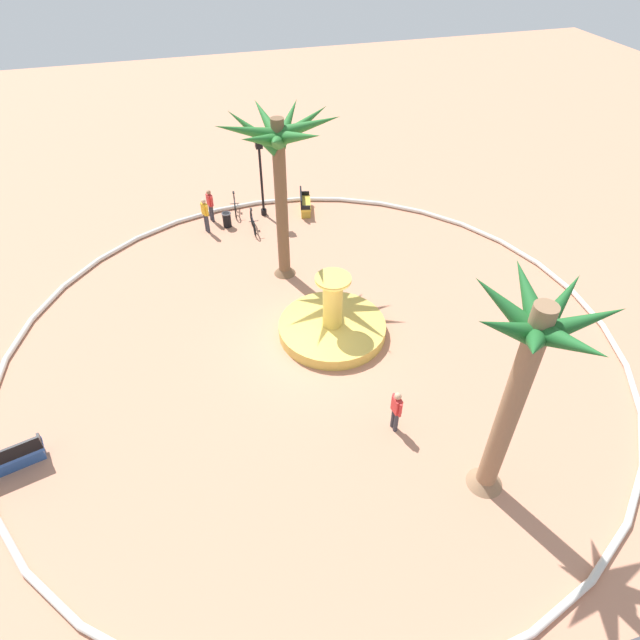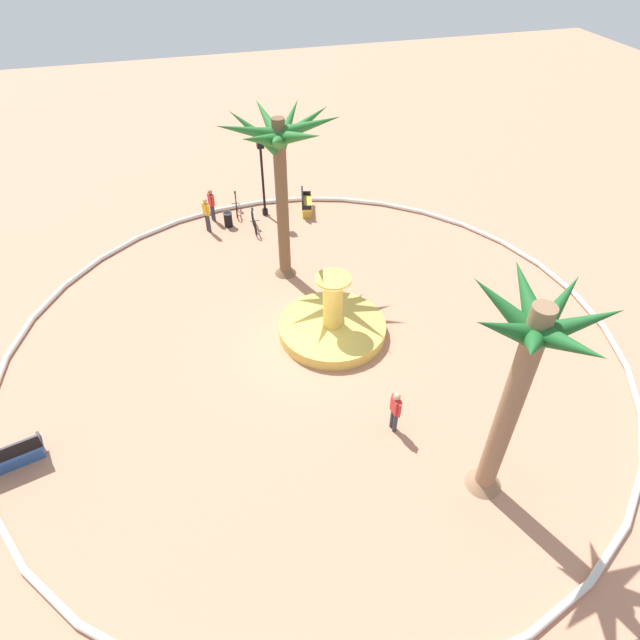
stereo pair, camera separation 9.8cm
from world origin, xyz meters
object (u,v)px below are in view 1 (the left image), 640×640
object	(u,v)px
trash_bin	(227,219)
person_cyclist_photo	(210,204)
bench_west	(15,458)
bicycle_by_lamppost	(235,205)
fountain	(332,326)
lamppost	(261,170)
person_cyclist_helmet	(205,214)
bicycle_red_frame	(253,223)
person_pedestrian_stroll	(396,409)
bench_east	(305,205)
palm_tree_by_curb	(525,365)
palm_tree_near_fountain	(279,153)

from	to	relation	value
trash_bin	person_cyclist_photo	world-z (taller)	person_cyclist_photo
bench_west	bicycle_by_lamppost	distance (m)	15.58
fountain	bicycle_by_lamppost	distance (m)	10.26
lamppost	person_cyclist_helmet	bearing A→B (deg)	16.25
fountain	bicycle_by_lamppost	bearing A→B (deg)	-78.61
bicycle_red_frame	lamppost	bearing A→B (deg)	-121.00
trash_bin	bicycle_by_lamppost	bearing A→B (deg)	-115.06
fountain	person_pedestrian_stroll	bearing A→B (deg)	96.61
bench_east	person_cyclist_helmet	distance (m)	5.04
lamppost	person_pedestrian_stroll	xyz separation A→B (m)	(-1.25, 14.21, -1.48)
bench_west	trash_bin	world-z (taller)	bench_west
person_cyclist_helmet	bicycle_by_lamppost	bearing A→B (deg)	-136.67
trash_bin	bench_east	bearing A→B (deg)	-174.34
lamppost	bicycle_red_frame	xyz separation A→B (m)	(0.78, 1.29, -1.99)
palm_tree_by_curb	lamppost	distance (m)	17.15
bicycle_by_lamppost	person_cyclist_helmet	world-z (taller)	person_cyclist_helmet
palm_tree_near_fountain	bicycle_by_lamppost	bearing A→B (deg)	-78.34
bicycle_by_lamppost	bench_east	bearing A→B (deg)	165.71
person_pedestrian_stroll	palm_tree_near_fountain	bearing A→B (deg)	-81.30
palm_tree_by_curb	trash_bin	world-z (taller)	palm_tree_by_curb
palm_tree_by_curb	lamppost	xyz separation A→B (m)	(2.99, -16.72, -2.40)
bicycle_by_lamppost	person_cyclist_photo	world-z (taller)	person_cyclist_photo
palm_tree_by_curb	fountain	bearing A→B (deg)	-72.54
person_cyclist_photo	person_pedestrian_stroll	xyz separation A→B (m)	(-3.81, 14.33, -0.02)
bicycle_red_frame	person_cyclist_photo	bearing A→B (deg)	-38.48
palm_tree_near_fountain	trash_bin	xyz separation A→B (m)	(1.79, -4.58, -5.01)
bench_east	bicycle_by_lamppost	xyz separation A→B (m)	(3.40, -0.86, 0.04)
palm_tree_near_fountain	person_cyclist_photo	xyz separation A→B (m)	(2.43, -5.34, -4.48)
palm_tree_by_curb	bench_west	bearing A→B (deg)	-18.50
bicycle_by_lamppost	bench_west	bearing A→B (deg)	56.97
lamppost	person_cyclist_helmet	distance (m)	3.34
trash_bin	person_pedestrian_stroll	bearing A→B (deg)	103.14
bench_west	person_pedestrian_stroll	distance (m)	11.23
bicycle_by_lamppost	person_pedestrian_stroll	bearing A→B (deg)	99.87
person_cyclist_helmet	person_cyclist_photo	world-z (taller)	person_cyclist_helmet
person_cyclist_helmet	person_pedestrian_stroll	bearing A→B (deg)	107.25
bench_east	trash_bin	distance (m)	4.00
fountain	trash_bin	size ratio (longest dim) A/B	5.46
bicycle_red_frame	person_cyclist_photo	size ratio (longest dim) A/B	1.06
person_cyclist_helmet	lamppost	bearing A→B (deg)	-163.75
palm_tree_near_fountain	bicycle_red_frame	distance (m)	6.40
fountain	bench_west	bearing A→B (deg)	15.92
lamppost	person_cyclist_photo	xyz separation A→B (m)	(2.56, -0.13, -1.46)
bench_east	lamppost	size ratio (longest dim) A/B	0.41
person_cyclist_helmet	person_cyclist_photo	bearing A→B (deg)	-109.34
palm_tree_near_fountain	lamppost	xyz separation A→B (m)	(-0.13, -5.21, -3.03)
bench_west	person_cyclist_helmet	bearing A→B (deg)	-120.88
trash_bin	bicycle_by_lamppost	world-z (taller)	bicycle_by_lamppost
bench_west	trash_bin	bearing A→B (deg)	-123.81
bench_east	person_cyclist_photo	distance (m)	4.67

